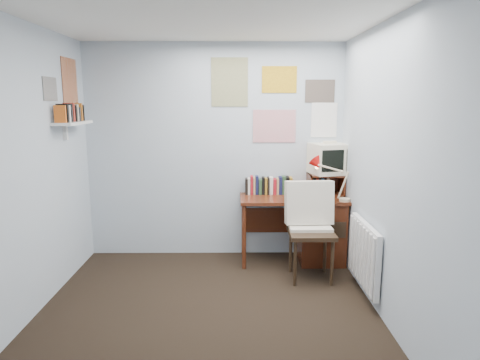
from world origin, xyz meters
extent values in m
plane|color=black|center=(0.00, 0.00, 0.00)|extent=(3.50, 3.50, 0.00)
cube|color=silver|center=(0.00, 1.75, 1.25)|extent=(3.00, 0.02, 2.50)
cube|color=silver|center=(-1.50, 0.00, 1.25)|extent=(0.02, 3.50, 2.50)
cube|color=silver|center=(1.50, 0.00, 1.25)|extent=(0.02, 3.50, 2.50)
cube|color=white|center=(0.00, 0.00, 2.50)|extent=(3.00, 3.50, 0.02)
cube|color=#522312|center=(0.90, 1.48, 0.74)|extent=(1.20, 0.55, 0.03)
cube|color=#522312|center=(1.23, 1.48, 0.36)|extent=(0.50, 0.50, 0.72)
cylinder|color=#522312|center=(0.34, 1.24, 0.36)|extent=(0.04, 0.04, 0.72)
cylinder|color=#522312|center=(0.34, 1.71, 0.36)|extent=(0.04, 0.04, 0.72)
cube|color=#522312|center=(0.65, 1.73, 0.42)|extent=(0.64, 0.02, 0.30)
cube|color=black|center=(1.03, 0.96, 0.49)|extent=(0.50, 0.48, 0.98)
cube|color=red|center=(1.44, 1.28, 0.97)|extent=(0.37, 0.34, 0.43)
cube|color=#522312|center=(1.29, 1.59, 0.89)|extent=(0.40, 0.30, 0.25)
cube|color=beige|center=(1.33, 1.61, 1.20)|extent=(0.48, 0.46, 0.38)
cube|color=#522312|center=(0.66, 1.66, 0.87)|extent=(0.60, 0.14, 0.22)
cube|color=white|center=(1.46, 0.55, 0.42)|extent=(0.09, 0.80, 0.60)
cube|color=white|center=(-1.40, 1.10, 1.62)|extent=(0.20, 0.62, 0.24)
cube|color=white|center=(0.70, 1.74, 1.85)|extent=(1.20, 0.01, 0.90)
cube|color=white|center=(-1.49, 1.10, 2.00)|extent=(0.01, 0.70, 0.60)
camera|label=1|loc=(0.25, -3.27, 1.84)|focal=32.00mm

